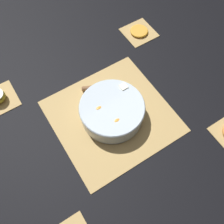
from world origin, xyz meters
TOP-DOWN VIEW (x-y plane):
  - ground_plane at (0.00, 0.00)m, footprint 6.00×6.00m
  - bamboo_mat_center at (-0.00, 0.00)m, footprint 0.44×0.42m
  - coaster_mat_near_left at (-0.34, -0.31)m, footprint 0.14×0.14m
  - fruit_salad_bowl at (-0.00, -0.00)m, footprint 0.24×0.24m
  - paring_knife at (0.01, -0.15)m, footprint 0.13×0.07m
  - orange_slice_whole at (-0.34, -0.31)m, footprint 0.08×0.08m

SIDE VIEW (x-z plane):
  - ground_plane at x=0.00m, z-range 0.00..0.00m
  - coaster_mat_near_left at x=-0.34m, z-range 0.00..0.01m
  - bamboo_mat_center at x=0.00m, z-range 0.00..0.01m
  - orange_slice_whole at x=-0.34m, z-range 0.01..0.02m
  - paring_knife at x=0.01m, z-range 0.01..0.02m
  - fruit_salad_bowl at x=0.00m, z-range 0.01..0.09m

